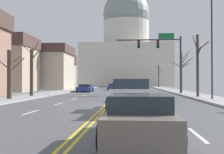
% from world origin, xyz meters
% --- Properties ---
extents(ground, '(20.00, 180.00, 0.20)m').
position_xyz_m(ground, '(0.00, -0.00, 0.02)').
color(ground, '#4D4D52').
extents(signal_gantry, '(7.91, 0.41, 7.33)m').
position_xyz_m(signal_gantry, '(5.46, 16.27, 5.34)').
color(signal_gantry, '#28282D').
rests_on(signal_gantry, ground).
extents(street_lamp_right, '(2.54, 0.24, 8.82)m').
position_xyz_m(street_lamp_right, '(7.89, 5.83, 5.33)').
color(street_lamp_right, '#333338').
rests_on(street_lamp_right, ground).
extents(capitol_building, '(29.02, 21.33, 34.79)m').
position_xyz_m(capitol_building, '(0.00, 73.92, 13.12)').
color(capitol_building, beige).
rests_on(capitol_building, ground).
extents(sedan_near_00, '(2.13, 4.31, 1.17)m').
position_xyz_m(sedan_near_00, '(1.80, 12.31, 0.54)').
color(sedan_near_00, '#6B6056').
rests_on(sedan_near_00, ground).
extents(sedan_near_01, '(2.06, 4.60, 1.22)m').
position_xyz_m(sedan_near_01, '(1.81, 4.88, 0.58)').
color(sedan_near_01, silver).
rests_on(sedan_near_01, ground).
extents(pickup_truck_near_02, '(2.36, 5.80, 1.71)m').
position_xyz_m(pickup_truck_near_02, '(1.57, -2.03, 0.76)').
color(pickup_truck_near_02, silver).
rests_on(pickup_truck_near_02, ground).
extents(sedan_near_03, '(1.96, 4.44, 1.23)m').
position_xyz_m(sedan_near_03, '(1.79, -9.23, 0.58)').
color(sedan_near_03, '#6B6056').
rests_on(sedan_near_03, ground).
extents(sedan_oncoming_00, '(2.15, 4.55, 1.14)m').
position_xyz_m(sedan_oncoming_00, '(-5.36, 23.41, 0.54)').
color(sedan_oncoming_00, navy).
rests_on(sedan_oncoming_00, ground).
extents(sedan_oncoming_01, '(1.99, 4.33, 1.13)m').
position_xyz_m(sedan_oncoming_01, '(-1.73, 32.94, 0.54)').
color(sedan_oncoming_01, navy).
rests_on(sedan_oncoming_01, ground).
extents(sedan_oncoming_02, '(2.05, 4.73, 1.31)m').
position_xyz_m(sedan_oncoming_02, '(-1.69, 41.44, 0.62)').
color(sedan_oncoming_02, navy).
rests_on(sedan_oncoming_02, ground).
extents(flank_building_01, '(13.04, 8.73, 8.21)m').
position_xyz_m(flank_building_01, '(-16.21, 32.60, 4.15)').
color(flank_building_01, '#B2A38E').
rests_on(flank_building_01, ground).
extents(flank_building_02, '(8.44, 7.68, 8.55)m').
position_xyz_m(flank_building_02, '(-17.77, 23.63, 4.33)').
color(flank_building_02, tan).
rests_on(flank_building_02, ground).
extents(flank_building_03, '(10.93, 9.63, 7.96)m').
position_xyz_m(flank_building_03, '(-17.37, 44.87, 4.04)').
color(flank_building_03, tan).
rests_on(flank_building_03, ground).
extents(bare_tree_00, '(1.56, 1.51, 5.88)m').
position_xyz_m(bare_tree_00, '(7.88, 9.15, 3.26)').
color(bare_tree_00, '#423328').
rests_on(bare_tree_00, ground).
extents(bare_tree_01, '(1.43, 2.57, 5.55)m').
position_xyz_m(bare_tree_01, '(-8.33, 9.47, 2.68)').
color(bare_tree_01, '#423328').
rests_on(bare_tree_01, ground).
extents(bare_tree_02, '(1.97, 2.16, 5.59)m').
position_xyz_m(bare_tree_02, '(8.72, 52.46, 3.06)').
color(bare_tree_02, brown).
rests_on(bare_tree_02, ground).
extents(bare_tree_03, '(1.79, 1.53, 4.03)m').
position_xyz_m(bare_tree_03, '(-8.46, 4.90, 2.21)').
color(bare_tree_03, '#423328').
rests_on(bare_tree_03, ground).
extents(bare_tree_04, '(2.55, 2.70, 5.29)m').
position_xyz_m(bare_tree_04, '(8.24, 19.30, 2.95)').
color(bare_tree_04, brown).
rests_on(bare_tree_04, ground).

